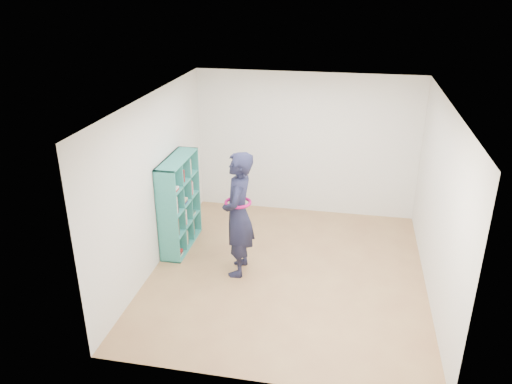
# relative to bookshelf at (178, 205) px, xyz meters

# --- Properties ---
(floor) EXTENTS (4.50, 4.50, 0.00)m
(floor) POSITION_rel_bookshelf_xyz_m (1.85, -0.49, -0.73)
(floor) COLOR #976744
(floor) RESTS_ON ground
(ceiling) EXTENTS (4.50, 4.50, 0.00)m
(ceiling) POSITION_rel_bookshelf_xyz_m (1.85, -0.49, 1.87)
(ceiling) COLOR white
(ceiling) RESTS_ON wall_back
(wall_left) EXTENTS (0.02, 4.50, 2.60)m
(wall_left) POSITION_rel_bookshelf_xyz_m (-0.15, -0.49, 0.57)
(wall_left) COLOR white
(wall_left) RESTS_ON floor
(wall_right) EXTENTS (0.02, 4.50, 2.60)m
(wall_right) POSITION_rel_bookshelf_xyz_m (3.85, -0.49, 0.57)
(wall_right) COLOR white
(wall_right) RESTS_ON floor
(wall_back) EXTENTS (4.00, 0.02, 2.60)m
(wall_back) POSITION_rel_bookshelf_xyz_m (1.85, 1.76, 0.57)
(wall_back) COLOR white
(wall_back) RESTS_ON floor
(wall_front) EXTENTS (4.00, 0.02, 2.60)m
(wall_front) POSITION_rel_bookshelf_xyz_m (1.85, -2.74, 0.57)
(wall_front) COLOR white
(wall_front) RESTS_ON floor
(bookshelf) EXTENTS (0.33, 1.14, 1.52)m
(bookshelf) POSITION_rel_bookshelf_xyz_m (0.00, 0.00, 0.00)
(bookshelf) COLOR teal
(bookshelf) RESTS_ON floor
(person) EXTENTS (0.48, 0.71, 1.88)m
(person) POSITION_rel_bookshelf_xyz_m (1.13, -0.58, 0.21)
(person) COLOR black
(person) RESTS_ON floor
(smartphone) EXTENTS (0.03, 0.08, 0.12)m
(smartphone) POSITION_rel_bookshelf_xyz_m (0.98, -0.50, 0.33)
(smartphone) COLOR silver
(smartphone) RESTS_ON person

